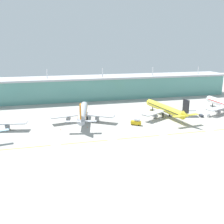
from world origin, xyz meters
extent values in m
plane|color=#A8A59E|center=(0.00, 0.00, 0.00)|extent=(600.00, 600.00, 0.00)
cube|color=#5B9E93|center=(0.00, 112.43, 10.93)|extent=(280.00, 28.00, 21.86)
cube|color=#B2B2B7|center=(0.00, 112.43, 22.76)|extent=(288.00, 34.00, 1.80)
cylinder|color=silver|center=(-56.00, 106.83, 28.16)|extent=(0.90, 0.90, 9.00)
cylinder|color=silver|center=(0.00, 106.83, 28.16)|extent=(0.90, 0.90, 9.00)
cylinder|color=silver|center=(56.00, 106.83, 28.16)|extent=(0.90, 0.90, 9.00)
cylinder|color=silver|center=(112.00, 106.83, 28.16)|extent=(0.90, 0.90, 9.00)
cube|color=#9ED1EA|center=(-85.43, 0.10, 7.50)|extent=(10.42, 5.03, 0.36)
cube|color=#B7BABF|center=(-83.26, 23.24, 5.20)|extent=(24.86, 11.30, 0.70)
cylinder|color=gray|center=(-84.71, 24.43, 2.40)|extent=(3.99, 5.02, 3.20)
cylinder|color=#ADB2BC|center=(-31.52, 33.58, 6.50)|extent=(15.09, 49.29, 5.80)
cone|color=#ADB2BC|center=(-26.44, 59.63, 6.50)|extent=(6.17, 4.98, 5.51)
cone|color=#ADB2BC|center=(-36.80, 6.55, 7.70)|extent=(6.11, 7.45, 5.72)
cube|color=orange|center=(-36.61, 7.53, 14.15)|extent=(1.91, 6.42, 9.50)
cube|color=#ADB2BC|center=(-42.10, 8.09, 7.50)|extent=(10.43, 5.06, 0.36)
cube|color=#ADB2BC|center=(-31.30, 5.99, 7.50)|extent=(10.43, 5.06, 0.36)
cube|color=#B7BABF|center=(-44.15, 31.54, 5.20)|extent=(24.86, 11.24, 0.70)
cylinder|color=gray|center=(-42.70, 32.72, 2.40)|extent=(4.00, 5.03, 3.20)
cube|color=#B7BABF|center=(-20.59, 26.94, 5.20)|extent=(23.83, 18.79, 0.70)
cylinder|color=gray|center=(-21.50, 28.59, 2.40)|extent=(4.00, 5.03, 3.20)
cylinder|color=black|center=(-28.00, 51.65, 1.80)|extent=(0.70, 0.70, 3.60)
cylinder|color=black|center=(-35.24, 31.25, 1.80)|extent=(1.10, 1.10, 3.60)
cylinder|color=black|center=(-28.96, 30.02, 1.80)|extent=(1.10, 1.10, 3.60)
cube|color=orange|center=(-31.52, 33.58, 6.90)|extent=(14.19, 44.48, 0.60)
cylinder|color=yellow|center=(34.26, 29.50, 6.50)|extent=(12.34, 48.80, 5.80)
cone|color=yellow|center=(30.69, 55.49, 6.50)|extent=(6.00, 4.71, 5.51)
cone|color=yellow|center=(37.97, 2.53, 7.70)|extent=(5.79, 7.24, 5.72)
cube|color=black|center=(37.84, 3.52, 14.15)|extent=(1.56, 6.44, 9.50)
cube|color=yellow|center=(32.45, 2.27, 7.50)|extent=(10.34, 4.53, 0.36)
cube|color=yellow|center=(43.35, 3.77, 7.50)|extent=(10.34, 4.53, 0.36)
cube|color=#B7BABF|center=(22.98, 23.48, 5.20)|extent=(24.20, 17.84, 0.70)
cylinder|color=gray|center=(23.97, 25.08, 2.40)|extent=(3.78, 4.89, 3.20)
cube|color=#B7BABF|center=(46.76, 26.75, 5.20)|extent=(24.93, 12.47, 0.70)
cylinder|color=gray|center=(45.37, 28.02, 2.40)|extent=(3.78, 4.89, 3.20)
cylinder|color=black|center=(31.79, 47.50, 1.80)|extent=(0.70, 0.70, 3.60)
cylinder|color=black|center=(31.50, 26.09, 1.80)|extent=(1.10, 1.10, 3.60)
cylinder|color=black|center=(37.84, 26.96, 1.80)|extent=(1.10, 1.10, 3.60)
cube|color=black|center=(34.26, 29.50, 6.90)|extent=(11.72, 44.00, 0.60)
cone|color=white|center=(92.00, 55.98, 6.50)|extent=(5.56, 4.06, 5.51)
cube|color=#B7BABF|center=(79.63, 23.46, 5.20)|extent=(24.83, 15.07, 0.70)
cylinder|color=gray|center=(80.85, 24.89, 2.40)|extent=(3.25, 4.54, 3.20)
cylinder|color=black|center=(91.91, 47.42, 1.80)|extent=(0.70, 0.70, 3.60)
cube|color=yellow|center=(-71.00, -11.93, 0.02)|extent=(28.00, 0.70, 0.04)
cube|color=yellow|center=(-37.00, -11.93, 0.02)|extent=(28.00, 0.70, 0.04)
cube|color=yellow|center=(-3.00, -11.93, 0.02)|extent=(28.00, 0.70, 0.04)
cube|color=yellow|center=(31.00, -11.93, 0.02)|extent=(28.00, 0.70, 0.04)
cube|color=gold|center=(3.85, 12.49, 1.75)|extent=(7.36, 6.31, 2.60)
cylinder|color=silver|center=(4.50, 12.02, 3.95)|extent=(4.42, 3.96, 2.00)
cylinder|color=black|center=(1.12, 13.01, 0.45)|extent=(0.94, 0.81, 0.90)
cylinder|color=black|center=(2.49, 14.91, 0.45)|extent=(0.94, 0.81, 0.90)
cylinder|color=black|center=(5.22, 10.07, 0.45)|extent=(0.94, 0.81, 0.90)
cylinder|color=black|center=(6.58, 11.97, 0.45)|extent=(0.94, 0.81, 0.90)
cube|color=#333842|center=(62.20, 20.02, 1.15)|extent=(3.30, 4.82, 1.40)
cylinder|color=black|center=(61.48, 21.76, 0.45)|extent=(0.54, 0.95, 0.90)
cylinder|color=black|center=(63.59, 21.29, 0.45)|extent=(0.54, 0.95, 0.90)
cylinder|color=black|center=(60.81, 18.75, 0.45)|extent=(0.54, 0.95, 0.90)
cylinder|color=black|center=(62.92, 18.29, 0.45)|extent=(0.54, 0.95, 0.90)
cube|color=silver|center=(68.01, 18.56, 1.25)|extent=(3.79, 3.84, 1.60)
cube|color=silver|center=(68.01, 18.56, 2.40)|extent=(3.54, 3.58, 0.16)
cylinder|color=black|center=(67.72, 17.09, 0.45)|extent=(0.88, 0.89, 0.90)
cylinder|color=black|center=(66.55, 18.21, 0.45)|extent=(0.88, 0.89, 0.90)
cylinder|color=black|center=(69.47, 18.90, 0.45)|extent=(0.88, 0.89, 0.90)
cylinder|color=black|center=(68.30, 20.03, 0.45)|extent=(0.88, 0.89, 0.90)
cone|color=orange|center=(-49.64, 14.85, 0.35)|extent=(0.56, 0.56, 0.70)
cone|color=orange|center=(-31.10, 15.54, 0.35)|extent=(0.56, 0.56, 0.70)
camera|label=1|loc=(-56.89, -154.77, 56.63)|focal=41.18mm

